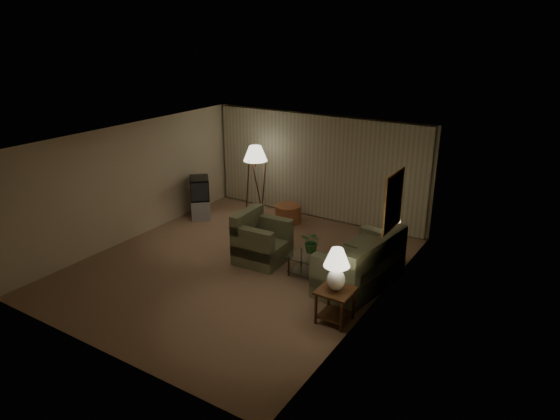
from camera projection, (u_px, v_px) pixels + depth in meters
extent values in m
plane|color=#957552|center=(238.00, 265.00, 10.51)|extent=(7.00, 7.00, 0.00)
cube|color=beige|center=(318.00, 166.00, 12.82)|extent=(6.00, 0.04, 2.70)
cube|color=beige|center=(132.00, 182.00, 11.53)|extent=(0.04, 7.00, 2.70)
cube|color=beige|center=(377.00, 237.00, 8.55)|extent=(0.04, 7.00, 2.70)
cube|color=white|center=(234.00, 139.00, 9.57)|extent=(6.00, 7.00, 0.04)
cube|color=beige|center=(317.00, 167.00, 12.76)|extent=(5.85, 0.12, 2.65)
cube|color=#DC9D4D|center=(394.00, 201.00, 9.06)|extent=(0.03, 0.90, 1.10)
cube|color=#AB291F|center=(392.00, 201.00, 9.07)|extent=(0.02, 0.80, 1.00)
cube|color=#757854|center=(359.00, 275.00, 9.60)|extent=(2.19, 1.49, 0.45)
cube|color=#757854|center=(262.00, 251.00, 10.65)|extent=(1.11, 1.06, 0.45)
cube|color=#331F0E|center=(336.00, 291.00, 8.33)|extent=(0.57, 0.57, 0.04)
cube|color=#331F0E|center=(334.00, 315.00, 8.49)|extent=(0.49, 0.49, 0.02)
cylinder|color=#331F0E|center=(316.00, 309.00, 8.37)|extent=(0.05, 0.05, 0.56)
cylinder|color=#331F0E|center=(329.00, 297.00, 8.74)|extent=(0.05, 0.05, 0.56)
cylinder|color=#331F0E|center=(341.00, 317.00, 8.13)|extent=(0.05, 0.05, 0.56)
cylinder|color=#331F0E|center=(353.00, 304.00, 8.51)|extent=(0.05, 0.05, 0.56)
cube|color=#331F0E|center=(391.00, 238.00, 10.40)|extent=(0.51, 0.43, 0.04)
cube|color=#331F0E|center=(389.00, 258.00, 10.56)|extent=(0.44, 0.37, 0.02)
cylinder|color=#331F0E|center=(377.00, 252.00, 10.47)|extent=(0.05, 0.05, 0.56)
cylinder|color=#331F0E|center=(383.00, 246.00, 10.74)|extent=(0.05, 0.05, 0.56)
cylinder|color=#331F0E|center=(396.00, 256.00, 10.27)|extent=(0.05, 0.05, 0.56)
cylinder|color=#331F0E|center=(402.00, 251.00, 10.53)|extent=(0.05, 0.05, 0.56)
ellipsoid|color=white|center=(336.00, 280.00, 8.26)|extent=(0.31, 0.31, 0.38)
cylinder|color=white|center=(337.00, 267.00, 8.18)|extent=(0.03, 0.03, 0.09)
cone|color=silver|center=(337.00, 257.00, 8.12)|extent=(0.44, 0.44, 0.31)
ellipsoid|color=white|center=(391.00, 230.00, 10.34)|extent=(0.25, 0.25, 0.31)
cylinder|color=white|center=(392.00, 222.00, 10.27)|extent=(0.03, 0.03, 0.07)
cone|color=silver|center=(392.00, 215.00, 10.22)|extent=(0.36, 0.36, 0.25)
cube|color=silver|center=(318.00, 259.00, 9.87)|extent=(1.20, 0.66, 0.02)
cube|color=silver|center=(318.00, 273.00, 9.98)|extent=(1.12, 0.57, 0.01)
cylinder|color=#3E2C18|center=(289.00, 267.00, 10.00)|extent=(0.04, 0.04, 0.40)
cylinder|color=#3E2C18|center=(301.00, 257.00, 10.41)|extent=(0.04, 0.04, 0.40)
cylinder|color=#3E2C18|center=(337.00, 280.00, 9.48)|extent=(0.04, 0.04, 0.40)
cylinder|color=#3E2C18|center=(348.00, 270.00, 9.89)|extent=(0.04, 0.04, 0.40)
cube|color=#ACACAE|center=(201.00, 207.00, 13.11)|extent=(1.25, 1.25, 0.50)
cube|color=black|center=(199.00, 188.00, 12.93)|extent=(1.14, 1.14, 0.57)
cylinder|color=#331F0E|center=(255.00, 162.00, 12.75)|extent=(0.04, 0.04, 0.27)
cone|color=silver|center=(255.00, 153.00, 12.67)|extent=(0.61, 0.61, 0.38)
cylinder|color=#A55B37|center=(288.00, 214.00, 12.77)|extent=(0.73, 0.73, 0.44)
imported|color=white|center=(312.00, 253.00, 9.92)|extent=(0.19, 0.19, 0.15)
imported|color=#367835|center=(312.00, 240.00, 9.81)|extent=(0.43, 0.38, 0.45)
imported|color=olive|center=(327.00, 263.00, 9.66)|extent=(0.22, 0.27, 0.02)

